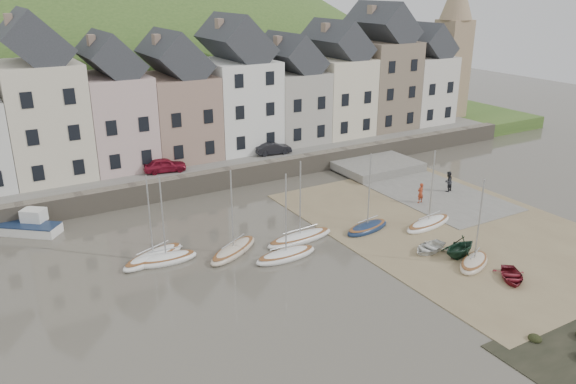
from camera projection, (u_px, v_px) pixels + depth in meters
ground at (333, 260)px, 38.52m from camera, size 160.00×160.00×0.00m
quay_land at (172, 142)px, 64.14m from camera, size 90.00×30.00×1.50m
quay_street at (212, 161)px, 54.56m from camera, size 70.00×7.00×0.10m
seawall at (227, 178)px, 51.96m from camera, size 70.00×1.20×1.80m
beach at (450, 226)px, 43.73m from camera, size 18.00×26.00×0.06m
slipway at (417, 187)px, 52.10m from camera, size 8.00×18.00×0.12m
hillside at (91, 220)px, 90.90m from camera, size 134.40×84.00×84.00m
townhouse_terrace at (212, 94)px, 56.23m from camera, size 61.05×8.00×13.93m
church_spire at (453, 40)px, 70.52m from camera, size 4.00×4.00×18.00m
sailboat_0 at (153, 257)px, 38.35m from camera, size 5.20×3.32×6.32m
sailboat_1 at (166, 259)px, 38.05m from camera, size 4.35×1.81×6.32m
sailboat_2 at (233, 250)px, 39.29m from camera, size 5.10×3.88×6.32m
sailboat_3 at (286, 255)px, 38.59m from camera, size 4.67×1.63×6.32m
sailboat_4 at (300, 238)px, 41.20m from camera, size 5.65×1.87×6.32m
sailboat_5 at (367, 227)px, 42.92m from camera, size 4.33×2.23×6.32m
sailboat_6 at (428, 223)px, 43.66m from camera, size 5.16×2.35×6.32m
sailboat_7 at (474, 262)px, 37.54m from camera, size 3.97×2.95×6.32m
motorboat_2 at (30, 225)px, 42.48m from camera, size 4.69×4.27×1.70m
rowboat_white at (429, 247)px, 39.46m from camera, size 3.21×2.57×0.59m
rowboat_green at (460, 247)px, 38.50m from camera, size 3.25×2.91×1.54m
rowboat_red at (512, 276)px, 35.64m from camera, size 3.27×3.40×0.57m
person_red at (420, 193)px, 47.90m from camera, size 0.67×0.47×1.75m
person_dark at (448, 181)px, 50.54m from camera, size 1.05×0.91×1.85m
car_left at (165, 165)px, 51.13m from camera, size 4.02×2.20×1.30m
car_right at (273, 148)px, 56.49m from camera, size 3.76×1.74×1.20m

